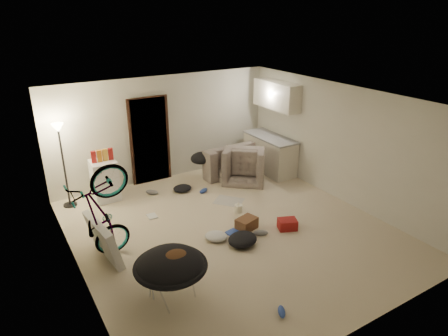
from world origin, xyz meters
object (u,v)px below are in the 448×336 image
sofa (234,161)px  armchair (245,166)px  drink_case_a (247,224)px  kitchen_counter (270,154)px  juicer (238,208)px  floor_lamp (61,148)px  bicycle (104,236)px  saucer_chair (171,272)px  mini_fridge (105,180)px  drink_case_b (287,224)px  tv_box (103,239)px

sofa → armchair: armchair is taller
sofa → drink_case_a: size_ratio=4.95×
kitchen_counter → juicer: 2.44m
floor_lamp → juicer: bearing=-36.0°
sofa → bicycle: 4.50m
saucer_chair → juicer: 2.83m
armchair → bicycle: bicycle is taller
kitchen_counter → mini_fridge: size_ratio=1.68×
kitchen_counter → drink_case_a: 3.03m
sofa → juicer: size_ratio=8.33×
sofa → armchair: size_ratio=1.96×
armchair → saucer_chair: bearing=82.4°
armchair → juicer: (-1.10, -1.37, -0.22)m
drink_case_a → drink_case_b: (0.66, -0.41, -0.01)m
juicer → sofa: bearing=59.5°
mini_fridge → saucer_chair: size_ratio=0.84×
tv_box → drink_case_a: (2.58, -0.47, -0.24)m
bicycle → tv_box: size_ratio=1.66×
armchair → bicycle: bearing=62.7°
floor_lamp → juicer: (2.91, -2.12, -1.21)m
armchair → tv_box: 4.20m
bicycle → mini_fridge: bearing=-18.0°
drink_case_b → saucer_chair: bearing=-144.0°
floor_lamp → saucer_chair: 3.95m
bicycle → tv_box: 0.14m
saucer_chair → drink_case_a: saucer_chair is taller
kitchen_counter → drink_case_a: kitchen_counter is taller
tv_box → drink_case_a: 2.63m
drink_case_a → armchair: bearing=41.1°
armchair → drink_case_a: armchair is taller
juicer → drink_case_a: bearing=-110.1°
tv_box → mini_fridge: bearing=67.4°
floor_lamp → mini_fridge: floor_lamp is taller
kitchen_counter → juicer: (-1.92, -1.47, -0.35)m
bicycle → juicer: 2.85m
kitchen_counter → saucer_chair: 5.23m
kitchen_counter → bicycle: (-4.73, -1.72, 0.02)m
floor_lamp → tv_box: size_ratio=1.70×
bicycle → saucer_chair: bearing=-160.4°
sofa → saucer_chair: (-3.39, -3.60, 0.17)m
saucer_chair → drink_case_b: (2.68, 0.62, -0.35)m
floor_lamp → saucer_chair: size_ratio=1.71×
sofa → tv_box: bearing=25.6°
floor_lamp → kitchen_counter: bearing=-7.7°
kitchen_counter → drink_case_a: bearing=-135.5°
drink_case_a → juicer: size_ratio=1.68×
tv_box → floor_lamp: bearing=86.7°
drink_case_a → saucer_chair: bearing=-168.3°
bicycle → mini_fridge: (0.66, 2.27, -0.02)m
drink_case_a → juicer: bearing=54.5°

